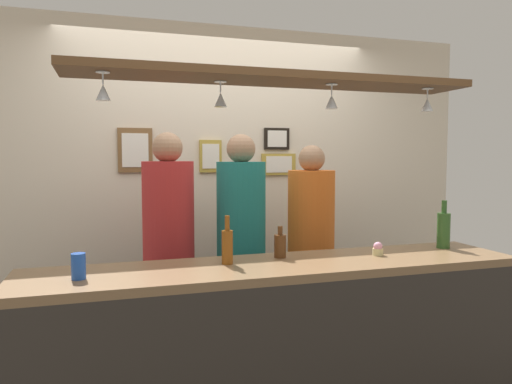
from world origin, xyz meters
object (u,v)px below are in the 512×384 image
at_px(bottle_beer_amber_tall, 227,245).
at_px(person_right_orange_shirt, 311,234).
at_px(person_left_red_shirt, 169,234).
at_px(bottle_beer_brown_stubby, 280,245).
at_px(picture_frame_crest, 211,156).
at_px(cupcake, 378,249).
at_px(picture_frame_lower_pair, 279,164).
at_px(drink_can, 78,266).
at_px(person_middle_teal_shirt, 241,231).
at_px(bottle_champagne_green, 444,229).
at_px(picture_frame_upper_small, 277,139).
at_px(picture_frame_caricature, 135,150).

bearing_deg(bottle_beer_amber_tall, person_right_orange_shirt, 42.18).
height_order(person_left_red_shirt, bottle_beer_amber_tall, person_left_red_shirt).
height_order(bottle_beer_brown_stubby, picture_frame_crest, picture_frame_crest).
relative_size(bottle_beer_brown_stubby, cupcake, 2.31).
xyz_separation_m(cupcake, picture_frame_lower_pair, (-0.11, 1.38, 0.47)).
bearing_deg(picture_frame_crest, bottle_beer_amber_tall, -98.20).
relative_size(drink_can, picture_frame_crest, 0.47).
bearing_deg(person_right_orange_shirt, person_middle_teal_shirt, -180.00).
xyz_separation_m(bottle_champagne_green, picture_frame_lower_pair, (-0.63, 1.30, 0.39)).
relative_size(bottle_champagne_green, picture_frame_upper_small, 1.36).
relative_size(person_middle_teal_shirt, bottle_beer_amber_tall, 6.55).
bearing_deg(person_right_orange_shirt, picture_frame_crest, 135.35).
xyz_separation_m(bottle_beer_amber_tall, picture_frame_crest, (0.19, 1.34, 0.48)).
height_order(bottle_beer_amber_tall, bottle_beer_brown_stubby, bottle_beer_amber_tall).
bearing_deg(person_right_orange_shirt, picture_frame_upper_small, 94.67).
xyz_separation_m(person_right_orange_shirt, picture_frame_upper_small, (-0.05, 0.61, 0.72)).
bearing_deg(person_left_red_shirt, picture_frame_crest, 55.71).
distance_m(person_left_red_shirt, picture_frame_crest, 0.90).
bearing_deg(bottle_beer_brown_stubby, picture_frame_crest, 95.93).
bearing_deg(bottle_beer_brown_stubby, cupcake, -11.11).
xyz_separation_m(person_middle_teal_shirt, picture_frame_caricature, (-0.67, 0.61, 0.57)).
height_order(person_left_red_shirt, bottle_beer_brown_stubby, person_left_red_shirt).
bearing_deg(person_left_red_shirt, person_middle_teal_shirt, -0.00).
height_order(person_right_orange_shirt, picture_frame_lower_pair, person_right_orange_shirt).
xyz_separation_m(bottle_beer_brown_stubby, picture_frame_crest, (-0.13, 1.27, 0.51)).
xyz_separation_m(bottle_beer_amber_tall, picture_frame_lower_pair, (0.78, 1.34, 0.41)).
height_order(bottle_champagne_green, drink_can, bottle_champagne_green).
distance_m(drink_can, picture_frame_upper_small, 2.18).
bearing_deg(person_middle_teal_shirt, picture_frame_caricature, 137.98).
bearing_deg(picture_frame_crest, cupcake, -63.29).
height_order(bottle_champagne_green, picture_frame_caricature, picture_frame_caricature).
height_order(drink_can, cupcake, drink_can).
bearing_deg(person_right_orange_shirt, bottle_beer_brown_stubby, -126.11).
xyz_separation_m(person_right_orange_shirt, bottle_champagne_green, (0.59, -0.70, 0.11)).
xyz_separation_m(person_middle_teal_shirt, drink_can, (-1.02, -0.84, 0.01)).
bearing_deg(bottle_champagne_green, person_left_red_shirt, 156.81).
height_order(bottle_champagne_green, picture_frame_lower_pair, picture_frame_lower_pair).
relative_size(person_middle_teal_shirt, picture_frame_lower_pair, 5.67).
xyz_separation_m(person_left_red_shirt, picture_frame_crest, (0.41, 0.61, 0.52)).
relative_size(bottle_beer_brown_stubby, picture_frame_caricature, 0.53).
height_order(bottle_beer_brown_stubby, bottle_champagne_green, bottle_champagne_green).
height_order(bottle_beer_brown_stubby, drink_can, bottle_beer_brown_stubby).
distance_m(bottle_beer_brown_stubby, picture_frame_crest, 1.37).
relative_size(bottle_beer_brown_stubby, bottle_champagne_green, 0.60).
bearing_deg(drink_can, person_middle_teal_shirt, 39.44).
bearing_deg(bottle_beer_brown_stubby, bottle_beer_amber_tall, -167.86).
bearing_deg(drink_can, person_left_red_shirt, 58.29).
relative_size(person_right_orange_shirt, picture_frame_caricature, 4.79).
relative_size(person_middle_teal_shirt, picture_frame_upper_small, 7.74).
relative_size(picture_frame_caricature, picture_frame_lower_pair, 1.13).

